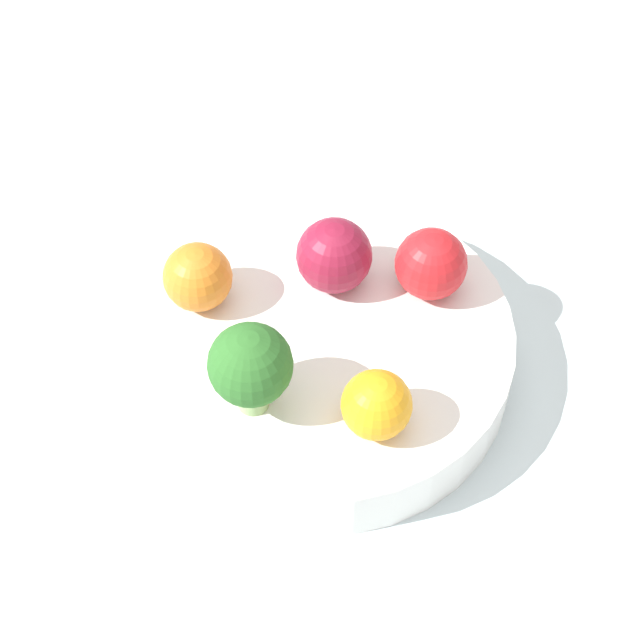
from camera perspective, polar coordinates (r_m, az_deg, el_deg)
ground_plane at (r=0.71m, az=0.00°, el=-3.52°), size 6.00×6.00×0.00m
table_surface at (r=0.70m, az=0.00°, el=-3.05°), size 1.20×1.20×0.02m
bowl at (r=0.68m, az=0.00°, el=-1.58°), size 0.24×0.24×0.04m
broccoli at (r=0.60m, az=-3.73°, el=-2.49°), size 0.05×0.05×0.06m
apple_red at (r=0.67m, az=5.94°, el=2.99°), size 0.05×0.05×0.05m
apple_green at (r=0.67m, az=0.76°, el=3.46°), size 0.05×0.05×0.05m
orange_front at (r=0.60m, az=3.04°, el=-4.54°), size 0.04×0.04×0.04m
orange_back at (r=0.66m, az=-6.54°, el=2.29°), size 0.04×0.04×0.04m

